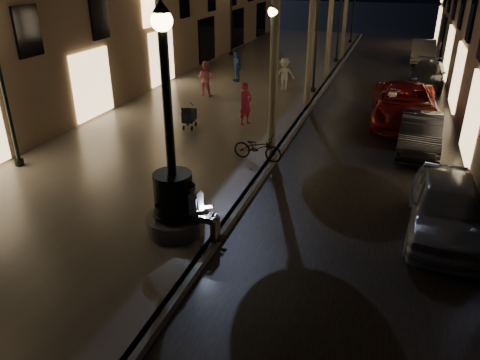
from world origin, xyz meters
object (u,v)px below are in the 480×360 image
at_px(stroller, 189,116).
at_px(car_second, 420,134).
at_px(lamp_curb_c, 340,11).
at_px(pedestrian_red, 246,104).
at_px(lamp_left_b, 160,26).
at_px(pedestrian_white, 284,74).
at_px(fountain_lamppost, 173,193).
at_px(car_third, 405,105).
at_px(lamp_curb_d, 354,1).
at_px(car_fifth, 423,51).
at_px(bicycle, 258,148).
at_px(pedestrian_pink, 206,78).
at_px(pedestrian_blue, 237,67).
at_px(car_front, 446,207).
at_px(lamp_left_c, 231,8).
at_px(lamp_curb_b, 317,27).
at_px(seated_man_laptop, 198,208).
at_px(lamp_curb_a, 273,59).
at_px(car_rear, 428,74).

height_order(stroller, car_second, car_second).
bearing_deg(lamp_curb_c, pedestrian_red, -96.58).
distance_m(lamp_left_b, pedestrian_white, 6.38).
bearing_deg(lamp_left_b, fountain_lamppost, -61.93).
bearing_deg(car_third, lamp_curb_c, 108.69).
bearing_deg(pedestrian_red, lamp_curb_d, 24.28).
bearing_deg(car_fifth, bicycle, -104.39).
distance_m(fountain_lamppost, pedestrian_white, 13.94).
relative_size(fountain_lamppost, pedestrian_white, 3.31).
xyz_separation_m(lamp_curb_c, pedestrian_pink, (-4.74, -10.29, -2.22)).
relative_size(stroller, pedestrian_blue, 0.64).
distance_m(fountain_lamppost, pedestrian_pink, 12.39).
height_order(car_front, car_fifth, car_front).
distance_m(lamp_left_c, pedestrian_white, 10.12).
height_order(lamp_curb_b, lamp_left_b, same).
bearing_deg(lamp_curb_b, car_third, -34.90).
bearing_deg(lamp_left_c, fountain_lamppost, -73.78).
height_order(seated_man_laptop, car_front, seated_man_laptop).
height_order(stroller, car_third, car_third).
relative_size(seated_man_laptop, lamp_curb_a, 0.28).
distance_m(seated_man_laptop, lamp_left_c, 23.21).
bearing_deg(bicycle, lamp_left_b, 47.13).
relative_size(seated_man_laptop, pedestrian_pink, 0.83).
bearing_deg(car_third, car_rear, 78.57).
xyz_separation_m(car_second, pedestrian_pink, (-9.59, 3.89, 0.38)).
height_order(seated_man_laptop, lamp_curb_d, lamp_curb_d).
height_order(stroller, car_fifth, car_fifth).
relative_size(pedestrian_blue, bicycle, 0.96).
height_order(lamp_left_c, car_fifth, lamp_left_c).
bearing_deg(car_third, pedestrian_white, 150.47).
distance_m(car_front, car_second, 5.54).
height_order(lamp_left_b, bicycle, lamp_left_b).
height_order(lamp_left_c, pedestrian_pink, lamp_left_c).
bearing_deg(pedestrian_blue, car_front, -8.48).
bearing_deg(fountain_lamppost, pedestrian_pink, 109.02).
relative_size(car_front, pedestrian_blue, 2.69).
distance_m(car_second, car_rear, 10.13).
height_order(pedestrian_pink, pedestrian_white, pedestrian_pink).
bearing_deg(bicycle, car_front, -111.96).
bearing_deg(bicycle, car_rear, -19.81).
distance_m(lamp_left_b, lamp_left_c, 10.00).
height_order(lamp_curb_a, car_rear, lamp_curb_a).
relative_size(lamp_curb_c, car_fifth, 1.15).
bearing_deg(car_rear, seated_man_laptop, -102.19).
bearing_deg(car_fifth, lamp_curb_d, 135.60).
bearing_deg(pedestrian_pink, lamp_curb_a, 132.82).
distance_m(lamp_curb_a, car_third, 7.04).
bearing_deg(car_front, pedestrian_pink, 139.37).
relative_size(lamp_left_b, pedestrian_white, 3.06).
bearing_deg(pedestrian_blue, car_third, 19.62).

